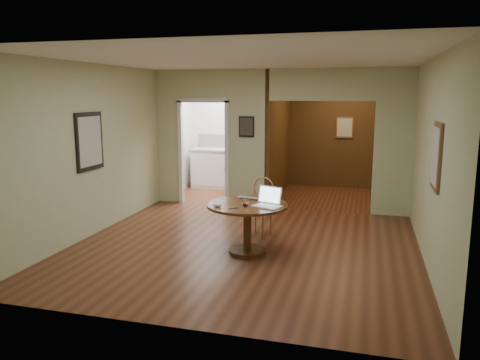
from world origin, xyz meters
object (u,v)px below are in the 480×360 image
(closed_laptop, at_px, (247,199))
(open_laptop, at_px, (268,201))
(chair, at_px, (261,203))
(dining_table, at_px, (247,217))

(closed_laptop, bearing_deg, open_laptop, -28.64)
(open_laptop, distance_m, closed_laptop, 0.49)
(chair, relative_size, closed_laptop, 2.78)
(chair, height_order, closed_laptop, chair)
(dining_table, height_order, closed_laptop, closed_laptop)
(dining_table, height_order, open_laptop, open_laptop)
(chair, bearing_deg, closed_laptop, -80.94)
(dining_table, relative_size, chair, 1.22)
(open_laptop, bearing_deg, closed_laptop, 161.42)
(chair, relative_size, open_laptop, 2.14)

